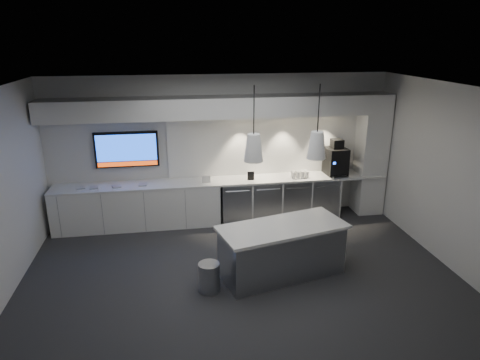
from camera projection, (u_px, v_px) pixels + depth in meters
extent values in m
plane|color=#2B2B2D|center=(240.00, 273.00, 7.03)|extent=(7.00, 7.00, 0.00)
plane|color=black|center=(240.00, 88.00, 6.07)|extent=(7.00, 7.00, 0.00)
plane|color=silver|center=(221.00, 148.00, 8.89)|extent=(7.00, 0.00, 7.00)
plane|color=silver|center=(282.00, 271.00, 4.21)|extent=(7.00, 0.00, 7.00)
plane|color=silver|center=(448.00, 176.00, 7.09)|extent=(0.00, 7.00, 7.00)
cube|color=white|center=(223.00, 181.00, 8.78)|extent=(6.80, 0.65, 0.04)
cube|color=white|center=(138.00, 207.00, 8.66)|extent=(3.30, 0.63, 0.86)
cube|color=#999CA1|center=(235.00, 201.00, 8.97)|extent=(0.60, 0.61, 0.85)
cube|color=#999CA1|center=(265.00, 199.00, 9.06)|extent=(0.60, 0.61, 0.85)
cube|color=#999CA1|center=(293.00, 197.00, 9.16)|extent=(0.60, 0.61, 0.85)
cube|color=#999CA1|center=(321.00, 196.00, 9.26)|extent=(0.60, 0.61, 0.85)
cube|color=white|center=(277.00, 144.00, 9.04)|extent=(4.60, 0.03, 1.30)
cube|color=white|center=(222.00, 107.00, 8.32)|extent=(6.90, 0.60, 0.40)
cube|color=white|center=(371.00, 154.00, 9.16)|extent=(0.55, 0.55, 2.60)
cube|color=black|center=(127.00, 149.00, 8.53)|extent=(1.25, 0.06, 0.72)
cube|color=blue|center=(126.00, 148.00, 8.49)|extent=(1.17, 0.00, 0.54)
cube|color=#C63A0B|center=(128.00, 164.00, 8.59)|extent=(1.17, 0.00, 0.09)
cube|color=#999CA1|center=(282.00, 251.00, 6.90)|extent=(2.06, 1.22, 0.81)
cube|color=white|center=(283.00, 227.00, 6.76)|extent=(2.18, 1.33, 0.05)
cylinder|color=#999CA1|center=(209.00, 277.00, 6.49)|extent=(0.40, 0.40, 0.46)
cube|color=black|center=(336.00, 161.00, 9.08)|extent=(0.44, 0.49, 0.57)
cube|color=black|center=(337.00, 144.00, 8.96)|extent=(0.24, 0.24, 0.19)
cube|color=#999CA1|center=(339.00, 177.00, 8.93)|extent=(0.32, 0.21, 0.03)
cube|color=black|center=(251.00, 176.00, 8.76)|extent=(0.14, 0.03, 0.18)
cube|color=white|center=(206.00, 179.00, 8.61)|extent=(0.18, 0.02, 0.14)
cube|color=#A6A6A6|center=(81.00, 188.00, 8.29)|extent=(0.20, 0.20, 0.02)
cube|color=#A6A6A6|center=(94.00, 187.00, 8.32)|extent=(0.18, 0.18, 0.02)
cube|color=#A6A6A6|center=(117.00, 186.00, 8.37)|extent=(0.20, 0.20, 0.02)
cube|color=#A6A6A6|center=(143.00, 185.00, 8.48)|extent=(0.17, 0.17, 0.02)
cone|color=white|center=(254.00, 148.00, 6.27)|extent=(0.29, 0.29, 0.41)
cylinder|color=black|center=(254.00, 110.00, 6.09)|extent=(0.02, 0.02, 0.70)
cone|color=white|center=(317.00, 145.00, 6.41)|extent=(0.29, 0.29, 0.41)
cylinder|color=black|center=(319.00, 108.00, 6.24)|extent=(0.02, 0.02, 0.70)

